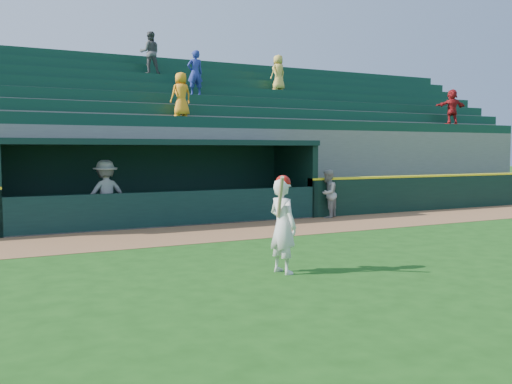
# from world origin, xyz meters

# --- Properties ---
(ground) EXTENTS (120.00, 120.00, 0.00)m
(ground) POSITION_xyz_m (0.00, 0.00, 0.00)
(ground) COLOR #194812
(ground) RESTS_ON ground
(warning_track) EXTENTS (40.00, 3.00, 0.01)m
(warning_track) POSITION_xyz_m (0.00, 4.90, 0.01)
(warning_track) COLOR brown
(warning_track) RESTS_ON ground
(field_wall_right) EXTENTS (15.50, 0.30, 1.20)m
(field_wall_right) POSITION_xyz_m (12.25, 6.55, 0.60)
(field_wall_right) COLOR black
(field_wall_right) RESTS_ON ground
(wall_stripe_right) EXTENTS (15.50, 0.32, 0.06)m
(wall_stripe_right) POSITION_xyz_m (12.25, 6.55, 1.23)
(wall_stripe_right) COLOR yellow
(wall_stripe_right) RESTS_ON field_wall_right
(dugout_player_front) EXTENTS (0.95, 0.92, 1.55)m
(dugout_player_front) POSITION_xyz_m (4.97, 6.25, 0.77)
(dugout_player_front) COLOR #9F9F9A
(dugout_player_front) RESTS_ON ground
(dugout_player_inside) EXTENTS (1.29, 0.83, 1.89)m
(dugout_player_inside) POSITION_xyz_m (-1.81, 7.22, 0.94)
(dugout_player_inside) COLOR #9B9B96
(dugout_player_inside) RESTS_ON ground
(dugout) EXTENTS (9.40, 2.80, 2.46)m
(dugout) POSITION_xyz_m (0.00, 8.00, 1.36)
(dugout) COLOR slate
(dugout) RESTS_ON ground
(stands) EXTENTS (34.50, 6.29, 6.69)m
(stands) POSITION_xyz_m (0.00, 12.57, 2.39)
(stands) COLOR slate
(stands) RESTS_ON ground
(batter_at_plate) EXTENTS (0.56, 0.80, 1.74)m
(batter_at_plate) POSITION_xyz_m (-0.39, -0.18, 0.87)
(batter_at_plate) COLOR silver
(batter_at_plate) RESTS_ON ground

